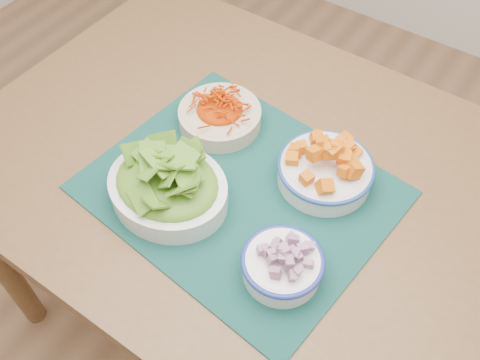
# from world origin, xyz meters

# --- Properties ---
(ground) EXTENTS (4.00, 4.00, 0.00)m
(ground) POSITION_xyz_m (0.00, 0.00, 0.00)
(ground) COLOR #9D704C
(ground) RESTS_ON ground
(table) EXTENTS (1.34, 0.90, 0.75)m
(table) POSITION_xyz_m (0.28, 0.32, 0.66)
(table) COLOR brown
(table) RESTS_ON ground
(placemat) EXTENTS (0.61, 0.52, 0.00)m
(placemat) POSITION_xyz_m (0.25, 0.25, 0.75)
(placemat) COLOR black
(placemat) RESTS_ON table
(carrot_bowl) EXTENTS (0.22, 0.22, 0.07)m
(carrot_bowl) POSITION_xyz_m (0.11, 0.38, 0.79)
(carrot_bowl) COLOR beige
(carrot_bowl) RESTS_ON placemat
(squash_bowl) EXTENTS (0.20, 0.20, 0.10)m
(squash_bowl) POSITION_xyz_m (0.37, 0.37, 0.80)
(squash_bowl) COLOR silver
(squash_bowl) RESTS_ON placemat
(lettuce_bowl) EXTENTS (0.25, 0.21, 0.11)m
(lettuce_bowl) POSITION_xyz_m (0.15, 0.15, 0.81)
(lettuce_bowl) COLOR silver
(lettuce_bowl) RESTS_ON placemat
(onion_bowl) EXTENTS (0.18, 0.18, 0.07)m
(onion_bowl) POSITION_xyz_m (0.41, 0.14, 0.79)
(onion_bowl) COLOR white
(onion_bowl) RESTS_ON placemat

